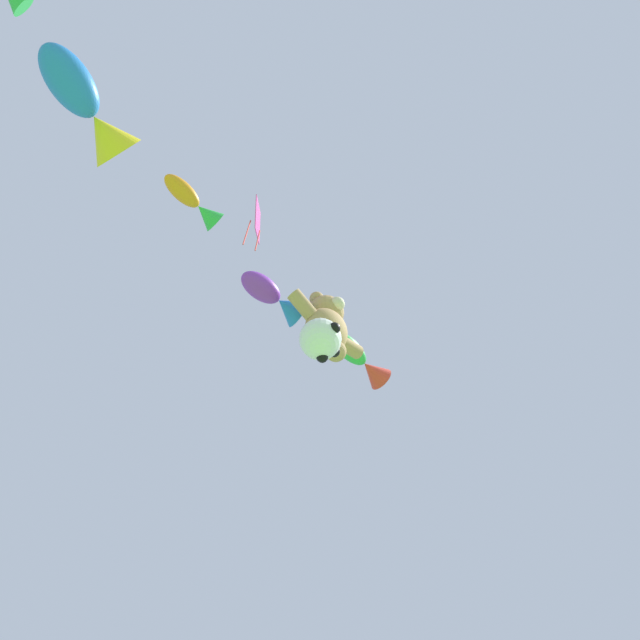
{
  "coord_description": "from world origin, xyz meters",
  "views": [
    {
      "loc": [
        -2.58,
        0.89,
        1.22
      ],
      "look_at": [
        1.22,
        4.67,
        12.46
      ],
      "focal_mm": 35.0,
      "sensor_mm": 36.0,
      "label": 1
    }
  ],
  "objects_px": {
    "soccer_ball_kite": "(321,340)",
    "fish_kite_violet": "(275,297)",
    "teddy_bear_kite": "(326,325)",
    "fish_kite_emerald": "(361,360)",
    "diamond_kite": "(257,222)",
    "fish_kite_cobalt": "(88,109)",
    "fish_kite_tangerine": "(195,203)"
  },
  "relations": [
    {
      "from": "diamond_kite",
      "to": "fish_kite_cobalt",
      "type": "bearing_deg",
      "value": -179.83
    },
    {
      "from": "fish_kite_violet",
      "to": "fish_kite_cobalt",
      "type": "bearing_deg",
      "value": -178.13
    },
    {
      "from": "soccer_ball_kite",
      "to": "fish_kite_violet",
      "type": "height_order",
      "value": "fish_kite_violet"
    },
    {
      "from": "soccer_ball_kite",
      "to": "fish_kite_cobalt",
      "type": "distance_m",
      "value": 6.77
    },
    {
      "from": "fish_kite_emerald",
      "to": "fish_kite_violet",
      "type": "bearing_deg",
      "value": 176.38
    },
    {
      "from": "diamond_kite",
      "to": "fish_kite_tangerine",
      "type": "bearing_deg",
      "value": -178.56
    },
    {
      "from": "fish_kite_tangerine",
      "to": "fish_kite_cobalt",
      "type": "bearing_deg",
      "value": 179.46
    },
    {
      "from": "teddy_bear_kite",
      "to": "fish_kite_emerald",
      "type": "xyz_separation_m",
      "value": [
        1.51,
        0.3,
        0.68
      ]
    },
    {
      "from": "fish_kite_violet",
      "to": "fish_kite_tangerine",
      "type": "xyz_separation_m",
      "value": [
        -2.68,
        -0.21,
        0.53
      ]
    },
    {
      "from": "soccer_ball_kite",
      "to": "diamond_kite",
      "type": "distance_m",
      "value": 5.29
    },
    {
      "from": "teddy_bear_kite",
      "to": "fish_kite_emerald",
      "type": "bearing_deg",
      "value": 11.38
    },
    {
      "from": "fish_kite_violet",
      "to": "fish_kite_tangerine",
      "type": "relative_size",
      "value": 1.12
    },
    {
      "from": "fish_kite_violet",
      "to": "diamond_kite",
      "type": "height_order",
      "value": "diamond_kite"
    },
    {
      "from": "fish_kite_emerald",
      "to": "fish_kite_tangerine",
      "type": "distance_m",
      "value": 5.38
    },
    {
      "from": "fish_kite_emerald",
      "to": "fish_kite_cobalt",
      "type": "relative_size",
      "value": 0.68
    },
    {
      "from": "fish_kite_tangerine",
      "to": "fish_kite_cobalt",
      "type": "height_order",
      "value": "fish_kite_cobalt"
    },
    {
      "from": "teddy_bear_kite",
      "to": "fish_kite_tangerine",
      "type": "relative_size",
      "value": 1.54
    },
    {
      "from": "fish_kite_tangerine",
      "to": "diamond_kite",
      "type": "distance_m",
      "value": 2.93
    },
    {
      "from": "fish_kite_emerald",
      "to": "fish_kite_cobalt",
      "type": "bearing_deg",
      "value": -179.94
    },
    {
      "from": "teddy_bear_kite",
      "to": "soccer_ball_kite",
      "type": "distance_m",
      "value": 1.63
    },
    {
      "from": "fish_kite_violet",
      "to": "diamond_kite",
      "type": "distance_m",
      "value": 3.17
    },
    {
      "from": "soccer_ball_kite",
      "to": "fish_kite_emerald",
      "type": "bearing_deg",
      "value": 15.17
    },
    {
      "from": "teddy_bear_kite",
      "to": "fish_kite_violet",
      "type": "bearing_deg",
      "value": 158.12
    },
    {
      "from": "fish_kite_emerald",
      "to": "fish_kite_violet",
      "type": "distance_m",
      "value": 2.72
    },
    {
      "from": "fish_kite_violet",
      "to": "soccer_ball_kite",
      "type": "bearing_deg",
      "value": -41.34
    },
    {
      "from": "fish_kite_emerald",
      "to": "soccer_ball_kite",
      "type": "bearing_deg",
      "value": -164.83
    },
    {
      "from": "soccer_ball_kite",
      "to": "diamond_kite",
      "type": "bearing_deg",
      "value": 164.29
    },
    {
      "from": "fish_kite_violet",
      "to": "fish_kite_cobalt",
      "type": "height_order",
      "value": "fish_kite_cobalt"
    },
    {
      "from": "teddy_bear_kite",
      "to": "fish_kite_emerald",
      "type": "distance_m",
      "value": 1.69
    },
    {
      "from": "fish_kite_tangerine",
      "to": "fish_kite_violet",
      "type": "bearing_deg",
      "value": 4.41
    },
    {
      "from": "fish_kite_cobalt",
      "to": "diamond_kite",
      "type": "relative_size",
      "value": 0.83
    },
    {
      "from": "fish_kite_violet",
      "to": "diamond_kite",
      "type": "xyz_separation_m",
      "value": [
        -1.08,
        -0.17,
        2.98
      ]
    }
  ]
}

